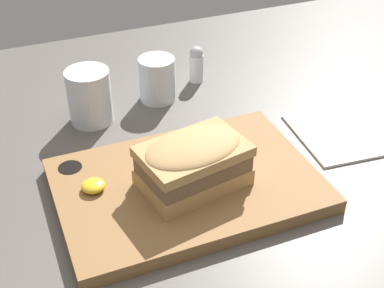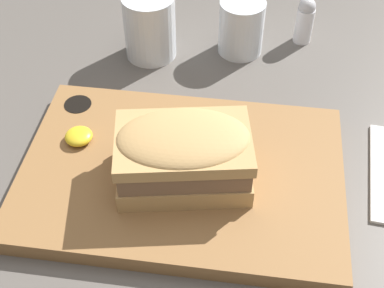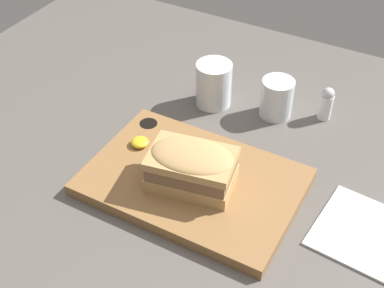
% 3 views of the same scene
% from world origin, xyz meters
% --- Properties ---
extents(dining_table, '(1.49, 1.13, 0.02)m').
position_xyz_m(dining_table, '(0.00, 0.00, 0.01)').
color(dining_table, '#56514C').
rests_on(dining_table, ground).
extents(serving_board, '(0.36, 0.25, 0.02)m').
position_xyz_m(serving_board, '(-0.07, -0.02, 0.03)').
color(serving_board, olive).
rests_on(serving_board, dining_table).
extents(sandwich, '(0.16, 0.12, 0.07)m').
position_xyz_m(sandwich, '(-0.06, -0.03, 0.08)').
color(sandwich, tan).
rests_on(sandwich, serving_board).
extents(mustard_dollop, '(0.03, 0.03, 0.01)m').
position_xyz_m(mustard_dollop, '(-0.19, 0.01, 0.05)').
color(mustard_dollop, gold).
rests_on(mustard_dollop, serving_board).
extents(water_glass, '(0.07, 0.07, 0.09)m').
position_xyz_m(water_glass, '(-0.15, 0.22, 0.06)').
color(water_glass, silver).
rests_on(water_glass, dining_table).
extents(wine_glass, '(0.06, 0.06, 0.08)m').
position_xyz_m(wine_glass, '(-0.02, 0.24, 0.06)').
color(wine_glass, silver).
rests_on(wine_glass, dining_table).
extents(salt_shaker, '(0.03, 0.03, 0.07)m').
position_xyz_m(salt_shaker, '(0.07, 0.28, 0.06)').
color(salt_shaker, white).
rests_on(salt_shaker, dining_table).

